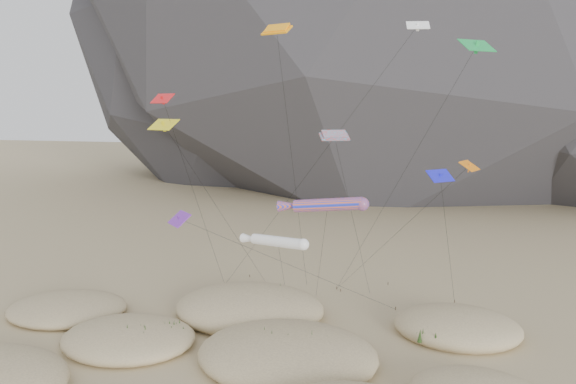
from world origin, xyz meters
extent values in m
ellipsoid|color=#2B2B30|center=(-37.00, 123.00, 44.00)|extent=(136.20, 127.83, 116.00)
ellipsoid|color=#CCB789|center=(-11.93, 5.90, 0.56)|extent=(11.62, 9.88, 2.47)
ellipsoid|color=#CCB789|center=(2.14, 5.78, 0.77)|extent=(14.42, 12.25, 3.42)
ellipsoid|color=#CCB789|center=(-3.98, 14.70, 0.82)|extent=(14.55, 12.37, 3.65)
ellipsoid|color=#CCB789|center=(15.34, 15.30, 0.67)|extent=(11.18, 9.50, 2.96)
ellipsoid|color=#CCB789|center=(-21.67, 11.05, 0.46)|extent=(11.84, 10.07, 2.04)
ellipsoid|color=black|center=(-11.13, 4.93, 0.80)|extent=(2.52, 2.16, 0.76)
ellipsoid|color=black|center=(-8.41, 7.61, 0.70)|extent=(2.09, 1.79, 0.63)
ellipsoid|color=black|center=(2.08, 4.70, 1.10)|extent=(3.73, 3.19, 1.12)
ellipsoid|color=black|center=(4.64, 5.94, 1.00)|extent=(2.51, 2.15, 0.75)
ellipsoid|color=black|center=(0.42, 3.28, 0.90)|extent=(2.79, 2.38, 0.84)
ellipsoid|color=black|center=(-2.83, 16.87, 1.00)|extent=(3.27, 2.79, 0.98)
ellipsoid|color=black|center=(0.77, 12.57, 0.90)|extent=(2.24, 1.92, 0.67)
ellipsoid|color=black|center=(13.13, 14.65, 0.70)|extent=(2.58, 2.21, 0.77)
ellipsoid|color=black|center=(12.95, 12.00, 0.60)|extent=(1.90, 1.63, 0.57)
ellipsoid|color=black|center=(-20.56, 11.11, 0.50)|extent=(2.67, 2.29, 0.80)
ellipsoid|color=black|center=(-18.89, 9.97, 0.40)|extent=(2.03, 1.73, 0.61)
cylinder|color=#3F2D1E|center=(-3.26, 20.92, 0.15)|extent=(0.08, 0.08, 0.30)
cylinder|color=#3F2D1E|center=(2.83, 24.85, 0.15)|extent=(0.08, 0.08, 0.30)
cylinder|color=#3F2D1E|center=(3.38, 24.16, 0.15)|extent=(0.08, 0.08, 0.30)
cylinder|color=#3F2D1E|center=(8.24, 27.91, 0.15)|extent=(0.08, 0.08, 0.30)
cylinder|color=#3F2D1E|center=(9.62, 20.04, 0.15)|extent=(0.08, 0.08, 0.30)
cylinder|color=#3F2D1E|center=(-7.96, 26.67, 0.15)|extent=(0.08, 0.08, 0.30)
cylinder|color=#3F2D1E|center=(15.40, 23.59, 0.15)|extent=(0.08, 0.08, 0.30)
cylinder|color=#3F2D1E|center=(-9.73, 23.04, 0.15)|extent=(0.08, 0.08, 0.30)
cylinder|color=orange|center=(4.68, 8.84, 12.37)|extent=(5.78, 1.64, 1.61)
sphere|color=orange|center=(7.47, 8.54, 12.60)|extent=(1.08, 1.08, 1.08)
cone|color=orange|center=(1.60, 9.17, 12.09)|extent=(2.42, 1.17, 1.16)
cylinder|color=black|center=(2.88, 15.42, 6.19)|extent=(3.63, 13.17, 12.39)
cylinder|color=white|center=(1.40, 5.69, 9.90)|extent=(5.00, 3.13, 1.18)
sphere|color=white|center=(3.69, 4.51, 10.11)|extent=(0.87, 0.87, 0.87)
cone|color=white|center=(-1.11, 7.00, 9.64)|extent=(2.21, 1.63, 0.88)
cylinder|color=black|center=(-0.68, 14.66, 4.95)|extent=(4.20, 17.95, 9.92)
cube|color=#FF980D|center=(-0.62, 12.75, 26.53)|extent=(2.84, 1.88, 0.78)
cube|color=#FF980D|center=(-0.62, 12.75, 26.74)|extent=(2.39, 1.52, 0.76)
cylinder|color=black|center=(-0.67, 19.15, 13.27)|extent=(0.13, 12.83, 26.55)
cube|color=#FF271A|center=(4.58, 12.16, 17.62)|extent=(2.66, 2.05, 0.68)
cube|color=#FF271A|center=(4.58, 12.16, 17.85)|extent=(2.23, 1.69, 0.67)
cylinder|color=black|center=(5.57, 18.24, 8.81)|extent=(2.02, 12.19, 17.64)
cube|color=yellow|center=(-10.10, 10.09, 18.58)|extent=(2.96, 2.19, 0.94)
cube|color=yellow|center=(-10.10, 10.09, 18.43)|extent=(0.38, 0.34, 0.91)
cylinder|color=black|center=(-6.68, 15.50, 9.31)|extent=(6.87, 10.86, 18.54)
cube|color=#1819D0|center=(13.22, 6.46, 15.25)|extent=(2.10, 2.06, 0.81)
cube|color=#1819D0|center=(13.22, 6.46, 15.10)|extent=(0.35, 0.35, 0.66)
cylinder|color=black|center=(14.31, 15.02, 7.65)|extent=(2.20, 17.15, 15.22)
cube|color=purple|center=(-7.53, 7.28, 10.91)|extent=(2.67, 2.67, 1.02)
cube|color=purple|center=(-7.53, 7.28, 10.76)|extent=(0.44, 0.44, 0.85)
cylinder|color=black|center=(1.05, 13.66, 5.48)|extent=(17.17, 12.79, 10.88)
cube|color=green|center=(15.65, 12.40, 24.83)|extent=(3.08, 2.89, 1.03)
cube|color=green|center=(15.65, 12.40, 24.68)|extent=(0.44, 0.44, 0.96)
cylinder|color=black|center=(9.24, 18.63, 12.44)|extent=(12.85, 12.48, 24.79)
cube|color=orange|center=(15.40, 10.14, 15.65)|extent=(1.74, 2.28, 0.72)
cube|color=orange|center=(15.40, 10.14, 15.50)|extent=(0.27, 0.30, 0.70)
cylinder|color=black|center=(9.11, 17.49, 7.85)|extent=(12.60, 14.74, 15.62)
cube|color=white|center=(11.09, 13.40, 26.64)|extent=(1.97, 1.25, 0.74)
cube|color=white|center=(11.09, 13.40, 26.49)|extent=(0.26, 0.27, 0.62)
cylinder|color=black|center=(0.68, 18.22, 13.35)|extent=(20.84, 9.67, 26.61)
cube|color=red|center=(-9.53, 8.91, 20.80)|extent=(2.26, 1.66, 0.83)
cube|color=red|center=(-9.53, 8.91, 20.65)|extent=(0.32, 0.34, 0.69)
cylinder|color=black|center=(-9.63, 15.98, 10.42)|extent=(0.22, 14.15, 20.76)
camera|label=1|loc=(12.70, -34.62, 20.16)|focal=35.00mm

